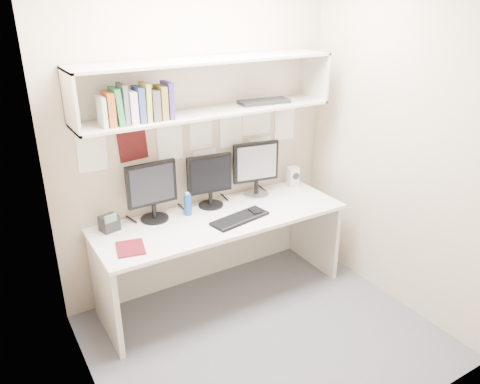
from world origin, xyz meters
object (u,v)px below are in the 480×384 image
speaker (293,176)px  maroon_notebook (130,248)px  desk (221,256)px  monitor_left (152,189)px  desk_phone (109,223)px  monitor_center (210,178)px  monitor_right (256,167)px  keyboard (240,218)px

speaker → maroon_notebook: (-1.66, -0.35, -0.08)m
desk → monitor_left: bearing=155.0°
monitor_left → desk_phone: size_ratio=3.00×
monitor_center → monitor_right: (0.45, -0.00, 0.02)m
maroon_notebook → desk_phone: (-0.04, 0.34, 0.05)m
monitor_center → monitor_right: monitor_right is taller
monitor_left → maroon_notebook: 0.53m
monitor_right → desk_phone: 1.31m
monitor_center → desk_phone: 0.86m
desk → maroon_notebook: bearing=-170.2°
monitor_center → desk: bearing=-88.9°
desk → monitor_center: (0.02, 0.22, 0.60)m
monitor_center → desk_phone: bearing=-172.2°
speaker → monitor_center: bearing=-169.5°
keyboard → maroon_notebook: bearing=169.2°
desk → monitor_left: size_ratio=4.33×
monitor_center → maroon_notebook: monitor_center is taller
monitor_center → monitor_right: size_ratio=0.92×
monitor_right → desk_phone: (-1.29, -0.01, -0.20)m
desk → desk_phone: 0.95m
keyboard → desk: bearing=113.4°
monitor_right → maroon_notebook: size_ratio=2.08×
speaker → desk_phone: speaker is taller
monitor_left → monitor_right: bearing=-1.5°
monitor_center → maroon_notebook: (-0.81, -0.35, -0.23)m
desk → keyboard: bearing=-56.0°
speaker → monitor_left: bearing=-169.5°
monitor_right → keyboard: 0.58m
monitor_left → monitor_right: (0.94, -0.00, 0.01)m
keyboard → maroon_notebook: (-0.88, 0.00, -0.01)m
monitor_left → desk_phone: bearing=-179.9°
desk_phone → speaker: bearing=-14.0°
monitor_center → maroon_notebook: size_ratio=1.92×
maroon_notebook → desk_phone: size_ratio=1.48×
desk → keyboard: 0.41m
desk_phone → keyboard: bearing=-35.1°
monitor_right → maroon_notebook: (-1.25, -0.35, -0.25)m
desk → desk_phone: size_ratio=13.01×
desk → speaker: 1.01m
monitor_right → keyboard: (-0.38, -0.36, -0.25)m
maroon_notebook → desk: bearing=22.1°
keyboard → monitor_center: bearing=90.6°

